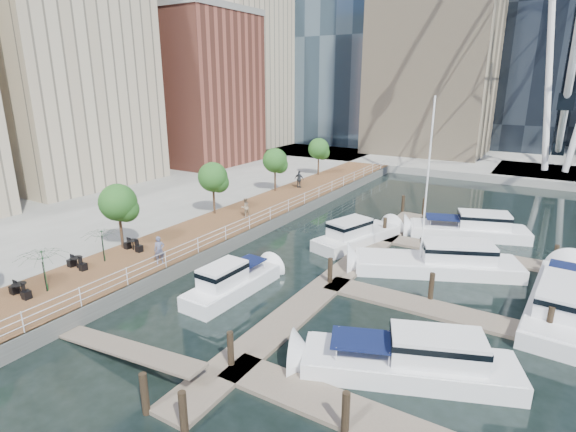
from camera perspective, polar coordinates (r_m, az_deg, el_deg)
The scene contains 17 objects.
ground at distance 24.35m, azimuth -9.93°, elevation -13.97°, with size 520.00×520.00×0.00m, color black.
boardwalk at distance 40.08m, azimuth -5.72°, elevation -0.49°, with size 6.00×60.00×1.00m, color brown.
seawall at distance 38.42m, azimuth -2.14°, elevation -1.18°, with size 0.25×60.00×1.00m, color #595954.
land_inland at distance 59.88m, azimuth -26.95°, elevation 3.54°, with size 48.00×90.00×1.00m, color gray.
land_far at distance 118.93m, azimuth 24.59°, elevation 9.59°, with size 200.00×114.00×1.00m, color gray.
pier at distance 68.52m, azimuth 30.67°, elevation 4.48°, with size 14.00×12.00×1.00m, color gray.
railing at distance 38.17m, azimuth -2.28°, elevation 0.31°, with size 0.10×60.00×1.05m, color white, non-canonical shape.
floating_docks at distance 28.77m, azimuth 16.13°, elevation -8.26°, with size 16.00×34.00×2.60m.
midrise_condos at distance 63.78m, azimuth -18.03°, elevation 16.97°, with size 19.00×67.00×28.00m.
street_trees at distance 39.84m, azimuth -9.52°, elevation 4.89°, with size 2.60×42.60×4.60m.
cafe_tables at distance 30.09m, azimuth -27.95°, elevation -6.68°, with size 2.50×13.70×0.74m.
yacht_foreground at distance 21.47m, azimuth 14.97°, elevation -18.97°, with size 2.69×10.05×2.15m, color white, non-canonical shape.
pedestrian_near at distance 30.08m, azimuth -16.02°, elevation -4.19°, with size 0.67×0.44×1.83m, color #52556E.
pedestrian_mid at distance 39.15m, azimuth -5.46°, elevation 1.12°, with size 0.80×0.63×1.65m, color gray.
pedestrian_far at distance 49.62m, azimuth 1.43°, elevation 4.69°, with size 1.11×0.46×1.90m, color #2F353B.
moored_yachts at distance 30.59m, azimuth 17.54°, elevation -7.85°, with size 20.24×36.74×11.50m.
cafe_seating at distance 29.05m, azimuth -29.62°, elevation -6.05°, with size 4.74×13.10×2.53m.
Camera 1 is at (14.15, -15.49, 12.35)m, focal length 28.00 mm.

